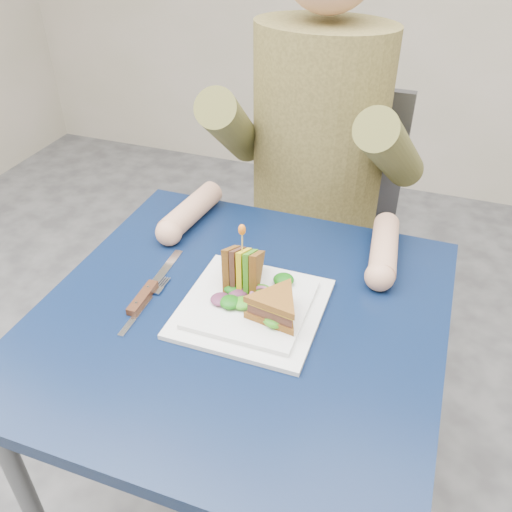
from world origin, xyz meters
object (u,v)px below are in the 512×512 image
at_px(plate, 252,307).
at_px(sandwich_upright, 243,270).
at_px(chair, 320,223).
at_px(sandwich_flat, 276,307).
at_px(knife, 147,292).
at_px(diner, 319,117).
at_px(fork, 144,306).
at_px(table, 241,343).

height_order(plate, sandwich_upright, sandwich_upright).
relative_size(chair, sandwich_flat, 6.97).
distance_m(sandwich_upright, knife, 0.19).
height_order(chair, plate, chair).
relative_size(diner, plate, 2.87).
xyz_separation_m(diner, sandwich_flat, (0.07, -0.55, -0.14)).
relative_size(sandwich_flat, sandwich_upright, 0.88).
xyz_separation_m(sandwich_flat, fork, (-0.25, -0.04, -0.04)).
height_order(sandwich_flat, knife, sandwich_flat).
bearing_deg(plate, sandwich_upright, 128.15).
bearing_deg(diner, fork, -106.77).
bearing_deg(sandwich_upright, fork, -146.39).
xyz_separation_m(sandwich_flat, knife, (-0.26, -0.00, -0.04)).
bearing_deg(fork, sandwich_flat, 8.44).
relative_size(plate, fork, 1.45).
distance_m(diner, fork, 0.64).
relative_size(table, sandwich_flat, 5.62).
xyz_separation_m(sandwich_upright, fork, (-0.16, -0.11, -0.05)).
xyz_separation_m(chair, fork, (-0.18, -0.70, 0.19)).
relative_size(sandwich_upright, knife, 0.69).
height_order(sandwich_flat, fork, sandwich_flat).
distance_m(table, knife, 0.21).
distance_m(diner, plate, 0.56).
xyz_separation_m(table, sandwich_flat, (0.07, -0.01, 0.12)).
height_order(diner, fork, diner).
distance_m(plate, fork, 0.21).
distance_m(chair, sandwich_upright, 0.64).
distance_m(plate, sandwich_flat, 0.07).
height_order(table, fork, fork).
distance_m(sandwich_flat, sandwich_upright, 0.11).
distance_m(chair, fork, 0.75).
bearing_deg(sandwich_flat, chair, 96.39).
distance_m(plate, knife, 0.21).
xyz_separation_m(plate, fork, (-0.20, -0.06, -0.01)).
height_order(table, chair, chair).
bearing_deg(knife, sandwich_upright, 22.04).
distance_m(table, diner, 0.60).
bearing_deg(knife, plate, 6.91).
relative_size(table, diner, 1.01).
distance_m(diner, sandwich_flat, 0.57).
xyz_separation_m(table, knife, (-0.19, -0.01, 0.09)).
bearing_deg(table, plate, 35.16).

